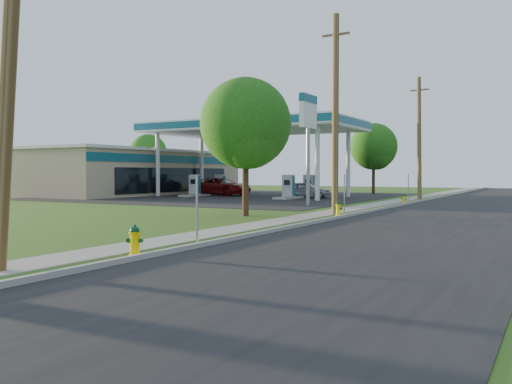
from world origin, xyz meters
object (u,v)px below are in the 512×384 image
fuel_pump_se (309,189)px  fuel_pump_nw (195,188)px  utility_pole_near (10,36)px  price_pylon (308,118)px  car_red (221,186)px  tree_back (149,154)px  hydrant_mid (338,209)px  fuel_pump_sw (220,187)px  hydrant_near (135,241)px  hydrant_far (404,199)px  utility_pole_mid (335,114)px  tree_lot (374,148)px  car_silver (306,190)px  utility_pole_far (419,138)px  fuel_pump_ne (288,190)px  tree_verge (247,127)px

fuel_pump_se → fuel_pump_nw: bearing=-156.0°
utility_pole_near → price_pylon: (-3.90, 23.50, 0.63)m
car_red → utility_pole_near: bearing=-148.6°
price_pylon → tree_back: price_pylon is taller
utility_pole_near → hydrant_mid: (0.66, 16.71, -4.43)m
fuel_pump_sw → hydrant_near: bearing=-60.0°
fuel_pump_sw → hydrant_near: fuel_pump_sw is taller
utility_pole_near → fuel_pump_se: size_ratio=2.96×
fuel_pump_se → hydrant_far: size_ratio=4.81×
car_red → price_pylon: bearing=-123.9°
hydrant_near → hydrant_mid: size_ratio=1.05×
utility_pole_near → utility_pole_mid: (-0.00, 18.00, 0.15)m
price_pylon → tree_lot: tree_lot is taller
utility_pole_near → car_silver: size_ratio=2.40×
hydrant_mid → fuel_pump_sw: bearing=135.4°
fuel_pump_sw → price_pylon: price_pylon is taller
utility_pole_far → hydrant_far: size_ratio=14.29×
utility_pole_far → hydrant_mid: bearing=-88.0°
price_pylon → hydrant_near: price_pylon is taller
utility_pole_far → fuel_pump_sw: (-17.90, -1.00, -4.08)m
utility_pole_near → fuel_pump_se: (-8.90, 35.00, -4.08)m
utility_pole_near → fuel_pump_ne: size_ratio=2.96×
utility_pole_far → fuel_pump_nw: utility_pole_far is taller
fuel_pump_ne → car_silver: bearing=80.3°
fuel_pump_se → car_red: (-8.33, -0.90, 0.09)m
utility_pole_near → utility_pole_far: 36.00m
hydrant_near → hydrant_far: (0.08, 25.71, -0.06)m
price_pylon → fuel_pump_se: bearing=113.5°
car_red → car_silver: size_ratio=1.48×
hydrant_mid → car_silver: (-9.15, 16.72, 0.30)m
utility_pole_mid → fuel_pump_ne: 16.31m
fuel_pump_se → tree_verge: 21.15m
hydrant_near → fuel_pump_nw: bearing=123.4°
tree_back → fuel_pump_sw: bearing=-21.4°
tree_back → car_silver: bearing=-16.6°
hydrant_mid → car_red: size_ratio=0.13×
utility_pole_near → price_pylon: utility_pole_near is taller
utility_pole_mid → hydrant_mid: size_ratio=12.91×
fuel_pump_se → hydrant_mid: fuel_pump_se is taller
fuel_pump_sw → car_red: size_ratio=0.55×
utility_pole_far → tree_lot: size_ratio=1.38×
utility_pole_mid → fuel_pump_ne: (-8.90, 13.00, -4.23)m
utility_pole_far → fuel_pump_ne: 10.99m
fuel_pump_ne → car_red: fuel_pump_ne is taller
fuel_pump_ne → fuel_pump_se: (0.00, 4.00, 0.00)m
tree_lot → tree_verge: bearing=-84.5°
car_silver → tree_lot: bearing=-19.7°
tree_lot → fuel_pump_sw: bearing=-142.2°
price_pylon → hydrant_near: bearing=-77.6°
hydrant_far → car_red: 18.77m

